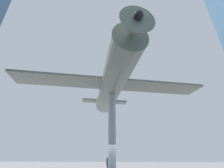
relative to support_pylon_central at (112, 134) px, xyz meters
name	(u,v)px	position (x,y,z in m)	size (l,w,h in m)	color
support_pylon_central	(112,134)	(0.00, 0.00, 0.00)	(0.59, 0.59, 6.47)	#999EA3
suspended_airplane	(112,83)	(-0.06, 0.25, 4.28)	(16.41, 13.51, 3.62)	slate
visitor_person	(109,164)	(0.57, -3.95, -2.14)	(0.43, 0.29, 1.87)	#232328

